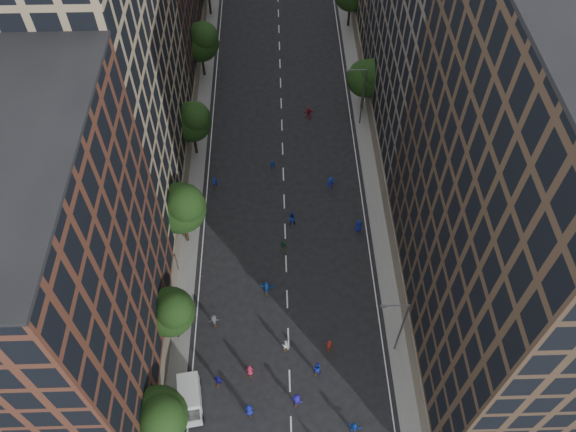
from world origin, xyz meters
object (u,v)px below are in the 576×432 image
at_px(cargo_van, 190,399).
at_px(skater_2, 317,368).
at_px(skater_0, 249,410).
at_px(streetlamp_near, 400,325).
at_px(streetlamp_far, 362,94).

xyz_separation_m(cargo_van, skater_2, (11.98, 2.79, -0.35)).
relative_size(skater_0, skater_2, 0.99).
relative_size(streetlamp_near, cargo_van, 1.93).
xyz_separation_m(streetlamp_near, skater_2, (-7.71, -2.17, -4.27)).
xyz_separation_m(streetlamp_far, cargo_van, (-19.68, -37.96, -3.92)).
height_order(cargo_van, skater_0, cargo_van).
bearing_deg(streetlamp_far, skater_2, -102.36).
xyz_separation_m(streetlamp_near, streetlamp_far, (0.00, 33.00, 0.00)).
relative_size(streetlamp_far, skater_0, 5.10).
bearing_deg(skater_2, streetlamp_near, -146.62).
relative_size(streetlamp_near, skater_0, 5.10).
xyz_separation_m(cargo_van, skater_0, (5.49, -1.05, -0.36)).
bearing_deg(streetlamp_near, cargo_van, -165.86).
bearing_deg(skater_0, streetlamp_far, -121.25).
height_order(streetlamp_near, skater_2, streetlamp_near).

